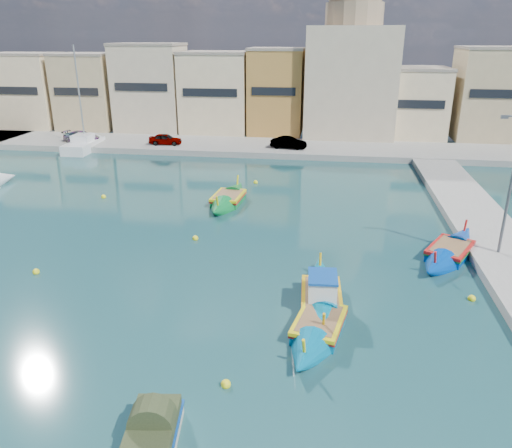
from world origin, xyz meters
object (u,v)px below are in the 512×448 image
(tender_near, at_px, (153,433))
(yacht_north, at_px, (91,143))
(luzzu_cyan_mid, at_px, (450,252))
(quay_street_lamp, at_px, (510,185))
(church_block, at_px, (351,65))
(luzzu_cyan_south, at_px, (319,327))
(luzzu_turquoise_cabin, at_px, (321,298))
(luzzu_green, at_px, (228,200))

(tender_near, height_order, yacht_north, yacht_north)
(luzzu_cyan_mid, bearing_deg, yacht_north, 143.37)
(quay_street_lamp, bearing_deg, tender_near, -132.70)
(church_block, bearing_deg, luzzu_cyan_south, -92.76)
(luzzu_cyan_mid, bearing_deg, quay_street_lamp, -3.72)
(church_block, bearing_deg, luzzu_cyan_mid, -81.60)
(tender_near, bearing_deg, luzzu_cyan_mid, 52.87)
(quay_street_lamp, distance_m, yacht_north, 43.64)
(luzzu_turquoise_cabin, relative_size, yacht_north, 0.70)
(quay_street_lamp, distance_m, luzzu_cyan_mid, 4.77)
(church_block, bearing_deg, luzzu_green, -109.30)
(luzzu_turquoise_cabin, bearing_deg, yacht_north, 130.09)
(church_block, relative_size, yacht_north, 1.64)
(luzzu_cyan_mid, xyz_separation_m, yacht_north, (-33.22, 24.69, 0.21))
(church_block, relative_size, luzzu_cyan_mid, 2.42)
(quay_street_lamp, distance_m, luzzu_cyan_south, 13.45)
(church_block, distance_m, luzzu_cyan_south, 43.42)
(church_block, height_order, quay_street_lamp, church_block)
(luzzu_cyan_south, bearing_deg, luzzu_green, 113.71)
(church_block, xyz_separation_m, quay_street_lamp, (7.44, -34.00, -4.07))
(luzzu_turquoise_cabin, height_order, tender_near, luzzu_turquoise_cabin)
(church_block, distance_m, tender_near, 50.61)
(church_block, bearing_deg, yacht_north, -162.04)
(luzzu_cyan_south, height_order, tender_near, luzzu_cyan_south)
(luzzu_turquoise_cabin, bearing_deg, luzzu_green, 117.27)
(luzzu_turquoise_cabin, distance_m, luzzu_green, 15.69)
(luzzu_turquoise_cabin, xyz_separation_m, yacht_north, (-26.19, 31.11, 0.15))
(luzzu_cyan_south, distance_m, tender_near, 8.42)
(quay_street_lamp, distance_m, luzzu_turquoise_cabin, 12.04)
(tender_near, bearing_deg, luzzu_green, 95.78)
(luzzu_cyan_south, bearing_deg, tender_near, -124.82)
(luzzu_turquoise_cabin, height_order, luzzu_cyan_mid, luzzu_turquoise_cabin)
(tender_near, distance_m, yacht_north, 45.66)
(luzzu_cyan_mid, bearing_deg, luzzu_green, 152.08)
(tender_near, bearing_deg, yacht_north, 117.88)
(luzzu_cyan_south, relative_size, yacht_north, 0.64)
(luzzu_cyan_mid, xyz_separation_m, luzzu_green, (-14.21, 7.53, 0.01))
(luzzu_cyan_south, xyz_separation_m, tender_near, (-4.81, -6.91, 0.18))
(tender_near, bearing_deg, quay_street_lamp, 47.30)
(luzzu_green, relative_size, yacht_north, 0.67)
(luzzu_turquoise_cabin, height_order, yacht_north, yacht_north)
(luzzu_cyan_south, bearing_deg, church_block, 87.24)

